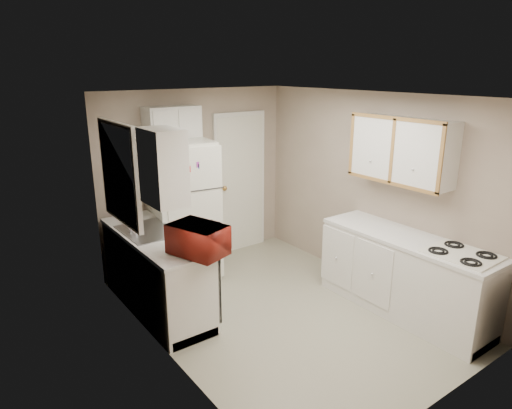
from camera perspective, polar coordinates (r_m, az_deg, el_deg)
floor at (r=5.35m, az=3.24°, el=-13.16°), size 3.80×3.80×0.00m
ceiling at (r=4.64m, az=3.75°, el=13.45°), size 3.80×3.80×0.00m
wall_left at (r=4.16m, az=-11.63°, el=-4.26°), size 3.80×3.80×0.00m
wall_right at (r=5.82m, az=14.18°, el=1.68°), size 3.80×3.80×0.00m
wall_back at (r=6.39m, az=-7.44°, el=3.38°), size 2.80×2.80×0.00m
wall_front at (r=3.70m, az=22.70°, el=-7.99°), size 2.80×2.80×0.00m
left_counter at (r=5.32m, az=-12.33°, el=-8.26°), size 0.60×1.80×0.90m
dishwasher at (r=4.93m, az=-6.33°, el=-9.54°), size 0.03×0.58×0.72m
sink at (r=5.29m, az=-13.27°, el=-3.65°), size 0.54×0.74×0.16m
microwave at (r=4.50m, az=-7.21°, el=-4.42°), size 0.62×0.47×0.37m
soap_bottle at (r=5.48m, az=-15.04°, el=-1.50°), size 0.10×0.10×0.21m
window_blinds at (r=5.00m, az=-16.57°, el=3.75°), size 0.10×0.98×1.08m
upper_cabinet_left at (r=4.24m, az=-11.52°, el=4.63°), size 0.30×0.45×0.70m
refrigerator at (r=5.93m, az=-9.18°, el=-0.75°), size 0.83×0.82×1.81m
cabinet_over_fridge at (r=5.94m, az=-10.45°, el=10.07°), size 0.70×0.30×0.40m
interior_door at (r=6.75m, az=-2.01°, el=2.67°), size 0.86×0.06×2.08m
right_counter at (r=5.39m, az=18.07°, el=-8.38°), size 0.60×2.00×0.90m
stove at (r=5.14m, az=23.65°, el=-10.99°), size 0.55×0.67×0.79m
upper_cabinet_right at (r=5.28m, az=17.75°, el=6.54°), size 0.30×1.20×0.70m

